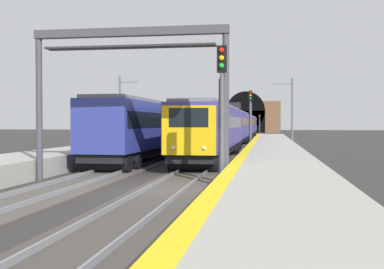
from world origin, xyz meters
TOP-DOWN VIEW (x-y plane):
  - ground_plane at (0.00, 0.00)m, footprint 320.00×320.00m
  - platform_right at (0.00, -4.07)m, footprint 112.00×3.76m
  - platform_right_edge_strip at (0.00, -2.44)m, footprint 112.00×0.50m
  - track_main_line at (0.00, 0.00)m, footprint 160.00×2.62m
  - track_adjacent_line at (0.00, 4.23)m, footprint 160.00×3.03m
  - train_main_approaching at (42.91, 0.00)m, footprint 75.19×2.96m
  - train_adjacent_platform at (35.18, 4.23)m, footprint 60.86×3.24m
  - railway_signal_near at (1.18, -1.93)m, footprint 0.39×0.38m
  - railway_signal_mid at (32.19, -1.93)m, footprint 0.39×0.38m
  - railway_signal_far at (86.64, -1.93)m, footprint 0.39×0.38m
  - overhead_signal_gantry at (2.22, 2.12)m, footprint 0.70×8.50m
  - tunnel_portal at (111.26, 2.12)m, footprint 2.77×18.14m
  - catenary_mast_near at (36.56, -6.31)m, footprint 0.22×2.27m
  - catenary_mast_far at (27.88, 10.56)m, footprint 0.22×1.91m

SIDE VIEW (x-z plane):
  - ground_plane at x=0.00m, z-range 0.00..0.00m
  - track_adjacent_line at x=0.00m, z-range -0.06..0.15m
  - track_main_line at x=0.00m, z-range -0.06..0.15m
  - platform_right at x=0.00m, z-range 0.00..0.92m
  - platform_right_edge_strip at x=0.00m, z-range 0.92..0.93m
  - train_main_approaching at x=42.91m, z-range -0.16..4.54m
  - train_adjacent_platform at x=35.18m, z-range -0.16..4.72m
  - railway_signal_far at x=86.64m, z-range 0.42..4.81m
  - railway_signal_near at x=1.18m, z-range 0.57..6.15m
  - railway_signal_mid at x=32.19m, z-range 0.58..6.46m
  - catenary_mast_far at x=27.88m, z-range 0.10..7.24m
  - catenary_mast_near at x=36.56m, z-range 0.12..7.58m
  - tunnel_portal at x=111.26m, z-range -1.27..9.59m
  - overhead_signal_gantry at x=2.22m, z-range 1.71..8.30m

